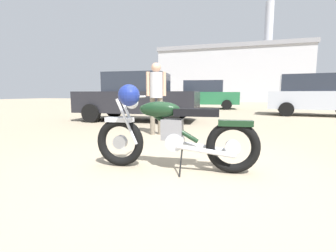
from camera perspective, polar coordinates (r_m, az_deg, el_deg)
ground_plane at (r=2.97m, az=6.07°, el=-11.09°), size 80.00×80.00×0.00m
vintage_motorcycle at (r=2.98m, az=0.27°, el=-1.24°), size 2.08×0.73×1.07m
bystander at (r=5.61m, az=-2.83°, el=8.33°), size 0.44×0.30×1.66m
dark_sedan_left at (r=8.58m, az=-7.16°, el=6.83°), size 4.28×2.09×1.67m
pale_sedan_back at (r=13.99m, az=-5.13°, el=7.16°), size 4.29×2.10×1.67m
silver_sedan_mid at (r=12.28m, az=31.46°, el=6.38°), size 4.06×2.15×1.78m
blue_hatchback_right at (r=15.66m, az=8.97°, el=7.45°), size 4.04×2.12×1.78m
red_hatchback_near at (r=21.31m, az=-7.93°, el=7.57°), size 4.75×2.08×1.74m
industrial_building at (r=36.38m, az=15.10°, el=11.41°), size 18.78×13.24×13.10m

